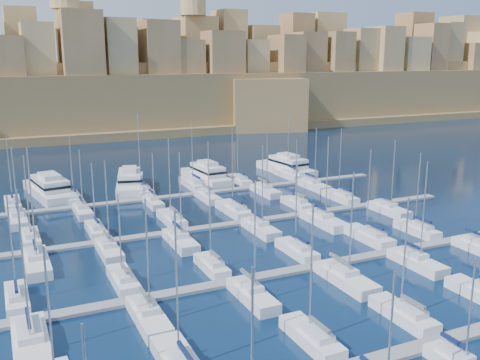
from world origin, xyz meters
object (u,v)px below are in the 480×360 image
sailboat_2 (312,337)px  motor_yacht_c (207,175)px  motor_yacht_a (50,188)px  motor_yacht_b (130,182)px  motor_yacht_d (287,166)px

sailboat_2 → motor_yacht_c: 72.54m
sailboat_2 → motor_yacht_a: 73.95m
motor_yacht_a → motor_yacht_b: bearing=-3.0°
motor_yacht_d → sailboat_2: bearing=-117.9°
motor_yacht_b → motor_yacht_c: 17.65m
motor_yacht_c → sailboat_2: bearing=-103.1°
motor_yacht_a → motor_yacht_d: bearing=-0.7°
motor_yacht_a → motor_yacht_b: 16.39m
sailboat_2 → motor_yacht_d: size_ratio=0.78×
motor_yacht_a → motor_yacht_b: size_ratio=1.09×
motor_yacht_b → motor_yacht_c: bearing=-0.9°
sailboat_2 → motor_yacht_d: bearing=62.1°
motor_yacht_c → motor_yacht_b: bearing=179.1°
sailboat_2 → motor_yacht_b: sailboat_2 is taller
motor_yacht_b → motor_yacht_d: 38.92m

